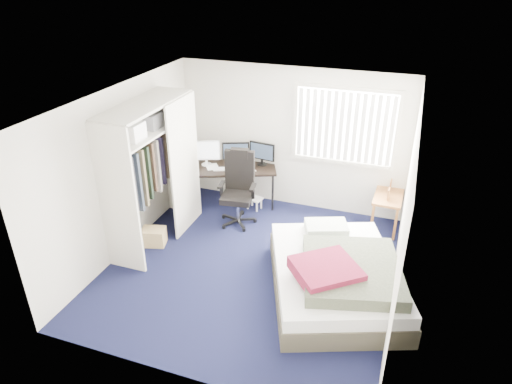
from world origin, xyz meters
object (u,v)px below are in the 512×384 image
object	(u,v)px
office_chair	(238,195)
nightstand	(389,197)
desk	(233,165)
bed	(336,276)

from	to	relation	value
office_chair	nightstand	world-z (taller)	office_chair
desk	bed	world-z (taller)	desk
bed	nightstand	bearing A→B (deg)	76.86
desk	bed	xyz separation A→B (m)	(2.23, -1.94, -0.47)
desk	office_chair	distance (m)	0.70
office_chair	bed	xyz separation A→B (m)	(1.93, -1.37, -0.19)
desk	office_chair	bearing A→B (deg)	-61.39
desk	office_chair	size ratio (longest dim) A/B	1.29
desk	nightstand	distance (m)	2.72
nightstand	bed	bearing A→B (deg)	-103.14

